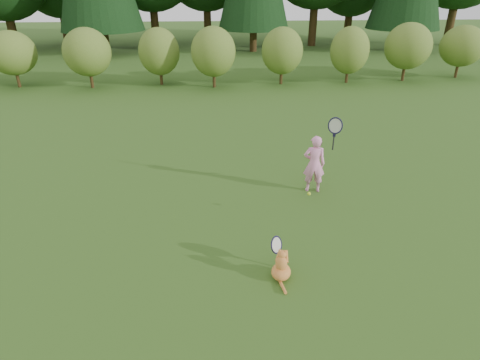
{
  "coord_description": "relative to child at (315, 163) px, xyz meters",
  "views": [
    {
      "loc": [
        -0.37,
        -6.63,
        4.35
      ],
      "look_at": [
        0.2,
        0.8,
        0.7
      ],
      "focal_mm": 30.0,
      "sensor_mm": 36.0,
      "label": 1
    }
  ],
  "objects": [
    {
      "name": "child",
      "position": [
        0.0,
        0.0,
        0.0
      ],
      "size": [
        0.76,
        0.47,
        2.03
      ],
      "rotation": [
        0.0,
        0.0,
        2.99
      ],
      "color": "#F592C4",
      "rests_on": "ground"
    },
    {
      "name": "cat",
      "position": [
        -1.26,
        -2.99,
        -0.43
      ],
      "size": [
        0.5,
        0.82,
        0.73
      ],
      "rotation": [
        0.0,
        0.0,
        -0.29
      ],
      "color": "#C86326",
      "rests_on": "ground"
    },
    {
      "name": "shrub_row",
      "position": [
        -1.96,
        11.46,
        0.69
      ],
      "size": [
        28.0,
        3.0,
        2.8
      ],
      "primitive_type": null,
      "color": "#4D6B21",
      "rests_on": "ground"
    },
    {
      "name": "tennis_ball",
      "position": [
        -0.43,
        -1.28,
        -0.1
      ],
      "size": [
        0.07,
        0.07,
        0.07
      ],
      "color": "#B9CD18",
      "rests_on": "ground"
    },
    {
      "name": "ground",
      "position": [
        -1.96,
        -1.54,
        -0.71
      ],
      "size": [
        100.0,
        100.0,
        0.0
      ],
      "primitive_type": "plane",
      "color": "#264F16",
      "rests_on": "ground"
    }
  ]
}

